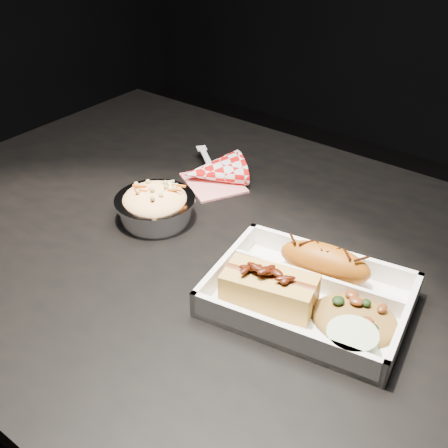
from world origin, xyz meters
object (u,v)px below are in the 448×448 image
Objects in this scene: dining_table at (232,294)px; napkin_fork at (212,172)px; food_tray at (309,299)px; fried_pastry at (325,262)px; foil_coleslaw_cup at (155,204)px; hotdog at (269,286)px.

napkin_fork is (-0.16, 0.15, 0.11)m from dining_table.
food_tray is 2.17× the size of fried_pastry.
napkin_fork reaches higher than dining_table.
foil_coleslaw_cup is at bearing -175.29° from dining_table.
fried_pastry reaches higher than dining_table.
foil_coleslaw_cup reaches higher than fried_pastry.
hotdog is (-0.03, -0.09, 0.00)m from fried_pastry.
food_tray is 2.13× the size of hotdog.
fried_pastry is (-0.01, 0.05, 0.02)m from food_tray.
hotdog is at bearing -13.44° from foil_coleslaw_cup.
foil_coleslaw_cup is (-0.26, 0.06, -0.00)m from hotdog.
food_tray is at bearing -80.52° from fried_pastry.
dining_table is 9.27× the size of hotdog.
napkin_fork reaches higher than hotdog.
foil_coleslaw_cup is at bearing 165.16° from food_tray.
fried_pastry is at bearing 56.66° from hotdog.
dining_table is 0.19m from food_tray.
dining_table is 7.34× the size of napkin_fork.
napkin_fork is at bearing 136.81° from dining_table.
hotdog is (-0.04, -0.03, 0.02)m from food_tray.
napkin_fork reaches higher than foil_coleslaw_cup.
hotdog reaches higher than fried_pastry.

